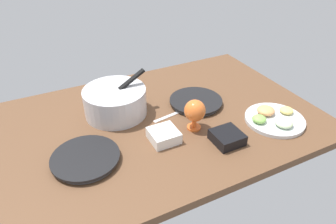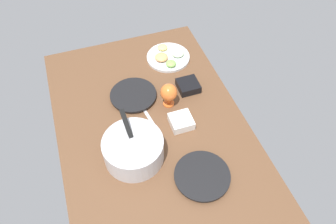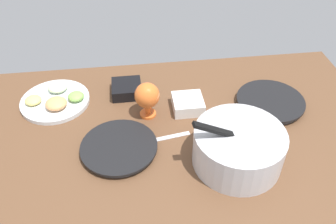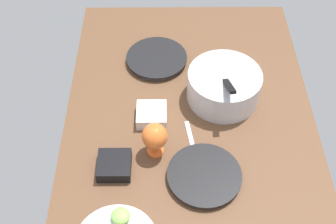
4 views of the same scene
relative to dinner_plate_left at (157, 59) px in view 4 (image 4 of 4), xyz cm
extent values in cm
cube|color=brown|center=(38.72, 14.14, -3.46)|extent=(160.00, 104.00, 4.00)
cylinder|color=#4C4C51|center=(0.00, 0.00, -0.58)|extent=(25.93, 25.93, 1.75)
cylinder|color=black|center=(0.00, 0.00, 0.82)|extent=(28.18, 28.18, 1.05)
cylinder|color=#4C4C51|center=(63.45, 18.31, -0.64)|extent=(25.73, 25.73, 1.63)
cylinder|color=black|center=(63.45, 18.31, 0.67)|extent=(27.96, 27.96, 0.98)
cylinder|color=silver|center=(22.72, 28.70, 5.36)|extent=(30.96, 30.96, 13.64)
cylinder|color=white|center=(22.72, 28.70, 9.45)|extent=(27.87, 27.87, 2.45)
cube|color=black|center=(28.14, 28.70, 13.13)|extent=(22.55, 4.09, 12.69)
ellipsoid|color=#8CC659|center=(80.54, -11.59, 1.93)|extent=(6.65, 6.65, 3.17)
cylinder|color=orange|center=(51.41, -0.08, -0.96)|extent=(6.61, 6.61, 1.00)
cylinder|color=orange|center=(51.41, -0.08, 1.43)|extent=(2.00, 2.00, 3.78)
ellipsoid|color=orange|center=(51.41, -0.08, 8.50)|extent=(9.90, 9.90, 10.35)
cube|color=black|center=(59.32, -15.37, 1.01)|extent=(12.58, 12.58, 4.94)
cube|color=tan|center=(59.32, -15.37, 2.59)|extent=(10.32, 10.32, 1.58)
cube|color=white|center=(34.75, -1.75, 1.10)|extent=(12.28, 12.28, 5.12)
cube|color=#F9E072|center=(34.75, -1.75, 2.74)|extent=(10.07, 10.07, 1.64)
cube|color=silver|center=(45.41, 13.83, -1.16)|extent=(18.05, 4.68, 0.60)
camera|label=1|loc=(-11.56, -98.63, 85.01)|focal=32.63mm
camera|label=2|loc=(-68.35, 41.25, 146.22)|focal=35.02mm
camera|label=3|loc=(57.05, 107.77, 93.01)|focal=37.62mm
camera|label=4|loc=(149.74, 4.19, 139.63)|focal=46.71mm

